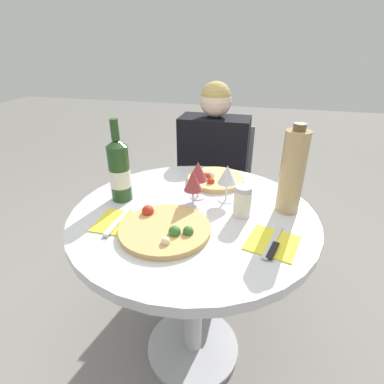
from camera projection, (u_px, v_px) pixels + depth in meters
name	position (u px, v px, depth m)	size (l,w,h in m)	color
ground_plane	(193.00, 347.00, 1.46)	(12.00, 12.00, 0.00)	gray
dining_table	(193.00, 244.00, 1.17)	(0.90, 0.90, 0.77)	#B2B2B7
chair_behind_diner	(214.00, 196.00, 1.98)	(0.44, 0.44, 0.86)	slate
seated_diner	(210.00, 194.00, 1.82)	(0.40, 0.43, 1.14)	black
pizza_large	(165.00, 229.00, 0.98)	(0.30, 0.30, 0.05)	tan
pizza_small_far	(215.00, 179.00, 1.34)	(0.25, 0.25, 0.04)	#DBB26B
wine_bottle	(119.00, 170.00, 1.14)	(0.08, 0.08, 0.32)	#23471E
tall_carafe	(292.00, 172.00, 1.05)	(0.08, 0.08, 0.32)	tan
sugar_shaker	(242.00, 201.00, 1.06)	(0.06, 0.06, 0.11)	silver
wine_glass_front_left	(193.00, 181.00, 1.09)	(0.07, 0.07, 0.15)	silver
wine_glass_back_left	(198.00, 172.00, 1.16)	(0.07, 0.07, 0.15)	silver
wine_glass_back_right	(227.00, 175.00, 1.13)	(0.07, 0.07, 0.15)	silver
place_setting_left	(118.00, 222.00, 1.03)	(0.15, 0.19, 0.01)	yellow
place_setting_right	(273.00, 243.00, 0.93)	(0.18, 0.19, 0.01)	yellow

